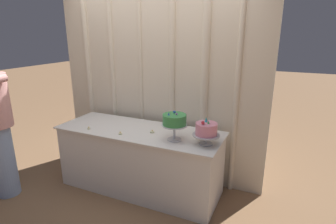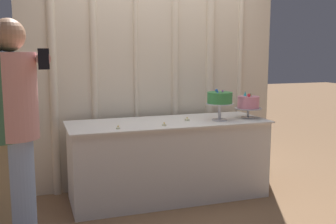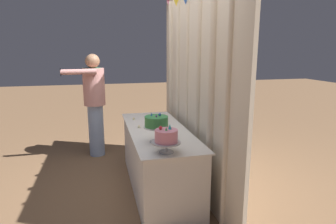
# 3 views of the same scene
# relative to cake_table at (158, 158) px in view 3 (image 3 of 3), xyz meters

# --- Properties ---
(ground_plane) EXTENTS (24.00, 24.00, 0.00)m
(ground_plane) POSITION_rel_cake_table_xyz_m (0.00, -0.10, -0.39)
(ground_plane) COLOR #846042
(draped_curtain) EXTENTS (2.85, 0.16, 2.86)m
(draped_curtain) POSITION_rel_cake_table_xyz_m (0.00, 0.47, 1.10)
(draped_curtain) COLOR beige
(draped_curtain) RESTS_ON ground_plane
(cake_table) EXTENTS (2.00, 0.73, 0.79)m
(cake_table) POSITION_rel_cake_table_xyz_m (0.00, 0.00, 0.00)
(cake_table) COLOR white
(cake_table) RESTS_ON ground_plane
(cake_display_nearleft) EXTENTS (0.28, 0.28, 0.32)m
(cake_display_nearleft) POSITION_rel_cake_table_xyz_m (0.51, -0.12, 0.61)
(cake_display_nearleft) COLOR silver
(cake_display_nearleft) RESTS_ON cake_table
(cake_display_nearright) EXTENTS (0.28, 0.28, 0.28)m
(cake_display_nearright) POSITION_rel_cake_table_xyz_m (0.85, -0.09, 0.55)
(cake_display_nearright) COLOR #B2B2B7
(cake_display_nearright) RESTS_ON cake_table
(tealight_far_left) EXTENTS (0.04, 0.04, 0.03)m
(tealight_far_left) POSITION_rel_cake_table_xyz_m (-0.56, -0.23, 0.40)
(tealight_far_left) COLOR beige
(tealight_far_left) RESTS_ON cake_table
(tealight_near_left) EXTENTS (0.04, 0.04, 0.03)m
(tealight_near_left) POSITION_rel_cake_table_xyz_m (-0.12, -0.22, 0.40)
(tealight_near_left) COLOR beige
(tealight_near_left) RESTS_ON cake_table
(tealight_near_right) EXTENTS (0.05, 0.05, 0.04)m
(tealight_near_right) POSITION_rel_cake_table_xyz_m (0.19, -0.03, 0.40)
(tealight_near_right) COLOR beige
(tealight_near_right) RESTS_ON cake_table
(guest_man_dark_suit) EXTENTS (0.47, 0.39, 1.70)m
(guest_man_dark_suit) POSITION_rel_cake_table_xyz_m (-1.49, -0.79, 0.54)
(guest_man_dark_suit) COLOR #9E8966
(guest_man_dark_suit) RESTS_ON ground_plane
(guest_girl_blue_dress) EXTENTS (0.50, 0.70, 1.71)m
(guest_girl_blue_dress) POSITION_rel_cake_table_xyz_m (-1.41, -0.78, 0.55)
(guest_girl_blue_dress) COLOR #93ADD6
(guest_girl_blue_dress) RESTS_ON ground_plane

